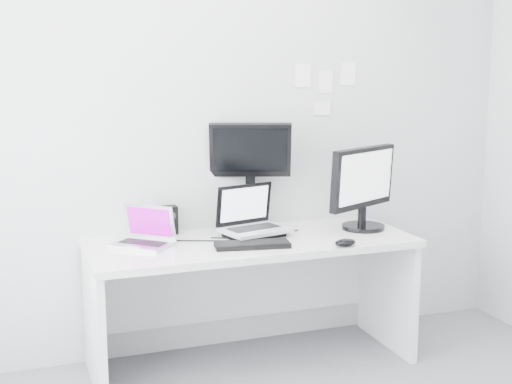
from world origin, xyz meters
The scene contains 13 objects.
back_wall centered at (0.00, 1.60, 1.35)m, with size 3.60×3.60×0.00m, color silver.
desk centered at (0.00, 1.25, 0.36)m, with size 1.80×0.70×0.73m, color silver.
macbook centered at (-0.60, 1.31, 0.84)m, with size 0.30×0.23×0.23m, color #BCBCC1.
speaker centered at (-0.39, 1.55, 0.81)m, with size 0.08×0.08×0.16m, color black.
dell_laptop centered at (0.04, 1.30, 0.88)m, with size 0.36×0.28×0.30m, color #AFB2B7.
rear_monitor centered at (0.09, 1.53, 1.05)m, with size 0.47×0.17×0.64m, color black.
samsung_monitor centered at (0.71, 1.27, 0.98)m, with size 0.55×0.25×0.50m, color black.
keyboard centered at (-0.05, 1.10, 0.74)m, with size 0.40×0.14×0.03m, color black.
mouse centered at (0.42, 0.94, 0.75)m, with size 0.12×0.08×0.04m, color black.
wall_note_0 centered at (0.45, 1.59, 1.62)m, with size 0.10×0.00×0.14m, color white.
wall_note_1 centered at (0.60, 1.59, 1.58)m, with size 0.09×0.00×0.13m, color white.
wall_note_2 centered at (0.75, 1.59, 1.63)m, with size 0.10×0.00×0.14m, color white.
wall_note_3 centered at (0.58, 1.59, 1.42)m, with size 0.11×0.00×0.08m, color white.
Camera 1 is at (-1.27, -2.34, 1.69)m, focal length 49.77 mm.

